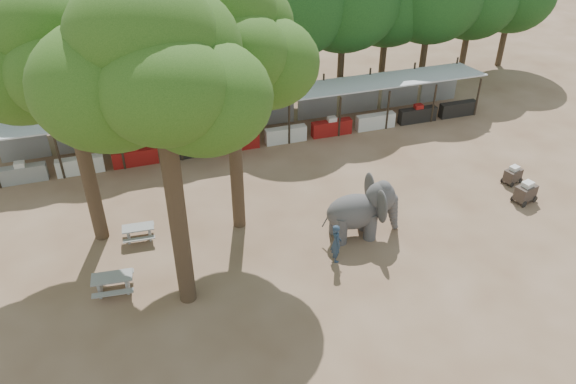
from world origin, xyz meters
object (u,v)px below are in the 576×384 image
object	(u,v)px
yard_tree_back	(224,39)
handler	(336,243)
cart_back	(513,175)
elephant	(363,210)
cart_front	(526,192)
picnic_table_far	(139,231)
yard_tree_left	(57,56)
yard_tree_center	(153,69)
picnic_table_near	(113,282)

from	to	relation	value
yard_tree_back	handler	size ratio (longest dim) A/B	6.38
yard_tree_back	cart_back	world-z (taller)	yard_tree_back
elephant	cart_front	distance (m)	8.58
yard_tree_back	picnic_table_far	size ratio (longest dim) A/B	7.96
elephant	cart_back	size ratio (longest dim) A/B	3.12
picnic_table_far	cart_front	distance (m)	18.16
handler	cart_front	distance (m)	10.37
yard_tree_left	yard_tree_back	distance (m)	6.09
yard_tree_left	handler	size ratio (longest dim) A/B	6.19
elephant	picnic_table_far	size ratio (longest dim) A/B	2.43
cart_front	cart_back	world-z (taller)	cart_front
cart_back	handler	bearing A→B (deg)	177.94
yard_tree_center	cart_back	xyz separation A→B (m)	(17.15, 3.06, -8.74)
handler	yard_tree_back	bearing A→B (deg)	47.35
picnic_table_far	picnic_table_near	bearing A→B (deg)	-108.37
cart_front	picnic_table_near	bearing A→B (deg)	165.24
picnic_table_far	cart_front	bearing A→B (deg)	-4.64
yard_tree_center	yard_tree_back	size ratio (longest dim) A/B	1.06
handler	yard_tree_left	bearing A→B (deg)	68.67
picnic_table_near	yard_tree_left	bearing A→B (deg)	101.59
elephant	picnic_table_far	xyz separation A→B (m)	(-9.42, 2.61, -0.87)
yard_tree_left	handler	bearing A→B (deg)	-27.16
yard_tree_center	picnic_table_near	world-z (taller)	yard_tree_center
yard_tree_back	elephant	world-z (taller)	yard_tree_back
yard_tree_left	picnic_table_far	xyz separation A→B (m)	(1.70, -0.90, -7.76)
yard_tree_left	yard_tree_back	xyz separation A→B (m)	(6.00, -1.00, 0.34)
picnic_table_far	cart_front	size ratio (longest dim) A/B	1.12
yard_tree_center	handler	world-z (taller)	yard_tree_center
picnic_table_far	cart_back	xyz separation A→B (m)	(18.45, -1.04, 0.03)
yard_tree_left	handler	xyz separation A→B (m)	(9.37, -4.81, -7.31)
yard_tree_center	cart_back	bearing A→B (deg)	10.12
yard_tree_center	elephant	distance (m)	11.42
yard_tree_left	cart_back	bearing A→B (deg)	-5.50
elephant	picnic_table_near	bearing A→B (deg)	-173.16
yard_tree_left	yard_tree_back	world-z (taller)	yard_tree_back
picnic_table_near	handler	bearing A→B (deg)	-0.42
yard_tree_left	yard_tree_center	xyz separation A→B (m)	(3.00, -5.00, 1.01)
yard_tree_center	picnic_table_near	xyz separation A→B (m)	(-2.54, 1.04, -8.70)
yard_tree_center	cart_front	distance (m)	18.84
yard_tree_left	cart_back	world-z (taller)	yard_tree_left
cart_back	yard_tree_back	bearing A→B (deg)	159.23
handler	picnic_table_far	distance (m)	8.62
picnic_table_far	cart_back	distance (m)	18.48
yard_tree_left	picnic_table_far	size ratio (longest dim) A/B	7.72
picnic_table_far	yard_tree_back	bearing A→B (deg)	2.46
picnic_table_near	cart_front	size ratio (longest dim) A/B	1.31
yard_tree_left	cart_front	size ratio (longest dim) A/B	8.66
yard_tree_left	cart_back	xyz separation A→B (m)	(20.15, -1.94, -7.73)
yard_tree_left	elephant	world-z (taller)	yard_tree_left
yard_tree_back	elephant	size ratio (longest dim) A/B	3.28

